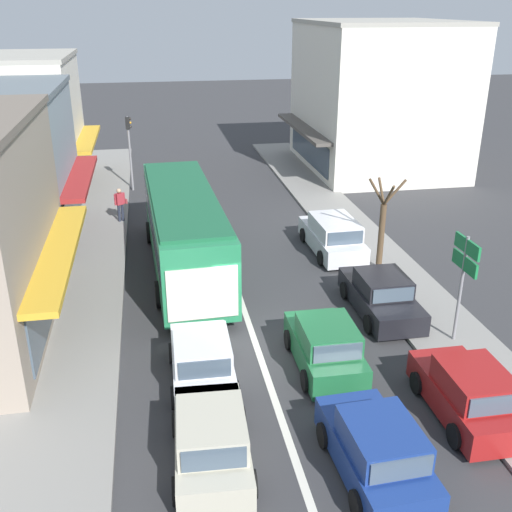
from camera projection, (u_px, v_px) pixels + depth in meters
ground_plane at (254, 340)px, 19.14m from camera, size 140.00×140.00×0.00m
lane_centre_line at (236, 286)px, 22.76m from camera, size 0.20×28.00×0.01m
sidewalk_left at (57, 276)px, 23.44m from camera, size 5.20×44.00×0.14m
kerb_right at (373, 254)px, 25.56m from camera, size 2.80×44.00×0.12m
shopfront_far_end at (16, 124)px, 33.61m from camera, size 7.68×8.15×7.42m
building_right_far at (377, 97)px, 37.71m from camera, size 9.71×10.90×9.03m
city_bus at (184, 226)px, 23.46m from camera, size 3.04×10.94×3.23m
hatchback_behind_bus_near at (211, 441)px, 13.67m from camera, size 1.96×3.78×1.54m
hatchback_adjacent_lane_lead at (376, 450)px, 13.39m from camera, size 1.93×3.76×1.54m
hatchback_queue_far_back at (202, 361)px, 16.72m from camera, size 1.88×3.73×1.54m
hatchback_queue_gap_filler at (325, 346)px, 17.45m from camera, size 1.85×3.72×1.54m
parked_hatchback_kerb_front at (468, 394)px, 15.33m from camera, size 1.84×3.71×1.54m
parked_sedan_kerb_second at (381, 296)px, 20.59m from camera, size 1.90×4.20×1.47m
parked_wagon_kerb_third at (333, 236)px, 25.64m from camera, size 2.01×4.54×1.58m
traffic_light_downstreet at (129, 141)px, 33.43m from camera, size 0.32×0.24×4.20m
directional_road_sign at (465, 265)px, 17.96m from camera, size 0.10×1.40×3.60m
street_tree_right at (382, 228)px, 23.41m from camera, size 1.54×1.57×3.86m
pedestrian_with_handbag_near at (120, 203)px, 28.89m from camera, size 0.61×0.49×1.63m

